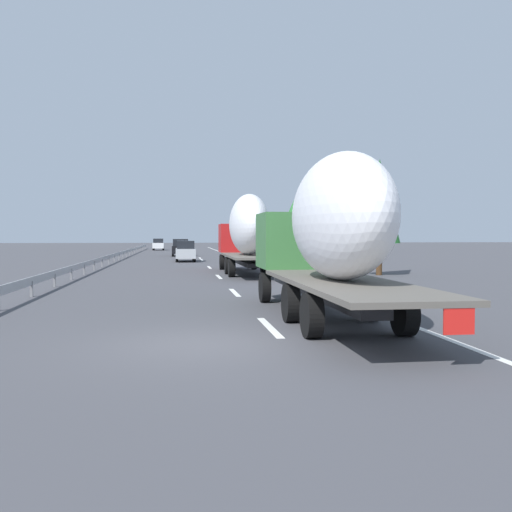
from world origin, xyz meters
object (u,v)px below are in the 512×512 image
at_px(car_white_van, 158,244).
at_px(car_silver_hatch, 185,251).
at_px(truck_trailing, 328,231).
at_px(car_black_suv, 180,248).
at_px(truck_lead, 246,231).
at_px(road_sign, 262,236).

xyz_separation_m(car_white_van, car_silver_hatch, (-39.90, -3.67, 0.01)).
height_order(truck_trailing, car_black_suv, truck_trailing).
bearing_deg(car_white_van, car_silver_hatch, -174.75).
height_order(truck_trailing, car_white_van, truck_trailing).
relative_size(car_white_van, car_silver_hatch, 0.94).
relative_size(truck_trailing, car_black_suv, 2.82).
xyz_separation_m(truck_lead, car_black_suv, (30.69, 3.75, -1.65)).
bearing_deg(road_sign, car_silver_hatch, 65.25).
relative_size(car_silver_hatch, road_sign, 1.35).
xyz_separation_m(truck_trailing, car_white_van, (75.68, 7.05, -1.53)).
bearing_deg(car_black_suv, road_sign, -157.47).
relative_size(car_silver_hatch, car_black_suv, 1.00).
bearing_deg(truck_lead, road_sign, -12.34).
bearing_deg(car_white_van, car_black_suv, -172.86).
xyz_separation_m(truck_trailing, car_silver_hatch, (35.78, 3.39, -1.52)).
distance_m(car_white_van, car_black_suv, 26.59).
relative_size(truck_trailing, road_sign, 3.83).
bearing_deg(car_white_van, truck_lead, -172.95).
xyz_separation_m(car_silver_hatch, car_black_suv, (13.52, 0.36, 0.03)).
distance_m(truck_lead, truck_trailing, 18.62).
bearing_deg(car_silver_hatch, truck_lead, -168.83).
relative_size(truck_lead, truck_trailing, 0.99).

